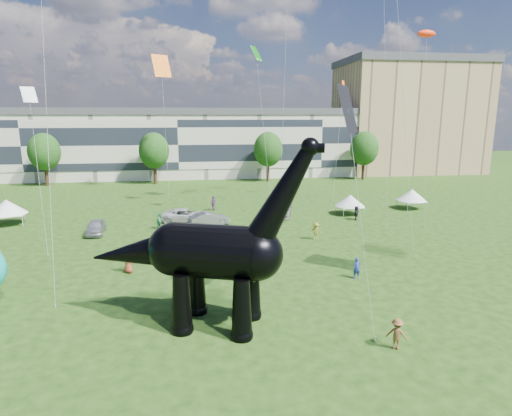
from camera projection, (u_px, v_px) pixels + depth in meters
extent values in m
plane|color=#16330C|center=(278.00, 319.00, 25.32)|extent=(220.00, 220.00, 0.00)
cube|color=beige|center=(179.00, 146.00, 83.05)|extent=(78.00, 11.00, 12.00)
cube|color=tan|center=(407.00, 119.00, 91.13)|extent=(28.00, 18.00, 22.00)
cylinder|color=#382314|center=(47.00, 177.00, 72.41)|extent=(0.56, 0.56, 3.20)
ellipsoid|color=#14380F|center=(44.00, 149.00, 71.40)|extent=(5.20, 5.20, 6.24)
cylinder|color=#382314|center=(155.00, 175.00, 74.75)|extent=(0.56, 0.56, 3.20)
ellipsoid|color=#14380F|center=(154.00, 148.00, 73.74)|extent=(5.20, 5.20, 6.24)
cylinder|color=#382314|center=(268.00, 173.00, 77.35)|extent=(0.56, 0.56, 3.20)
ellipsoid|color=#14380F|center=(268.00, 146.00, 76.35)|extent=(5.20, 5.20, 6.24)
cylinder|color=#382314|center=(363.00, 171.00, 79.69)|extent=(0.56, 0.56, 3.20)
ellipsoid|color=#14380F|center=(364.00, 146.00, 78.69)|extent=(5.20, 5.20, 6.24)
cone|color=black|center=(182.00, 304.00, 23.40)|extent=(1.48, 1.48, 3.38)
sphere|color=black|center=(183.00, 329.00, 23.72)|extent=(1.24, 1.24, 1.24)
cone|color=black|center=(197.00, 286.00, 25.78)|extent=(1.48, 1.48, 3.38)
sphere|color=black|center=(197.00, 309.00, 26.10)|extent=(1.24, 1.24, 1.24)
cone|color=black|center=(242.00, 309.00, 22.76)|extent=(1.48, 1.48, 3.38)
sphere|color=black|center=(242.00, 335.00, 23.07)|extent=(1.24, 1.24, 1.24)
cone|color=black|center=(251.00, 291.00, 25.13)|extent=(1.48, 1.48, 3.38)
sphere|color=black|center=(251.00, 314.00, 25.45)|extent=(1.24, 1.24, 1.24)
cylinder|color=black|center=(215.00, 252.00, 23.71)|extent=(5.47, 4.41, 3.04)
sphere|color=black|center=(175.00, 249.00, 24.17)|extent=(3.04, 3.04, 3.04)
sphere|color=black|center=(257.00, 254.00, 23.26)|extent=(2.93, 2.93, 2.93)
cone|color=black|center=(282.00, 196.00, 22.30)|extent=(4.56, 2.98, 5.97)
sphere|color=black|center=(310.00, 147.00, 21.49)|extent=(0.95, 0.95, 0.95)
cylinder|color=black|center=(317.00, 148.00, 21.44)|extent=(0.91, 0.73, 0.50)
cone|color=black|center=(137.00, 253.00, 24.69)|extent=(6.41, 4.17, 3.31)
imported|color=silver|center=(96.00, 227.00, 43.26)|extent=(1.95, 4.32, 1.44)
imported|color=slate|center=(209.00, 219.00, 46.66)|extent=(4.59, 2.46, 1.44)
imported|color=silver|center=(186.00, 215.00, 48.20)|extent=(5.72, 3.46, 1.48)
imported|color=#595960|center=(281.00, 208.00, 51.41)|extent=(3.82, 6.18, 1.67)
cube|color=silver|center=(350.00, 206.00, 51.68)|extent=(2.91, 2.91, 0.11)
cone|color=silver|center=(350.00, 200.00, 51.52)|extent=(3.69, 3.69, 1.38)
cylinder|color=#999999|center=(344.00, 213.00, 50.31)|extent=(0.06, 0.06, 1.01)
cylinder|color=#999999|center=(364.00, 212.00, 50.79)|extent=(0.06, 0.06, 1.01)
cylinder|color=#999999|center=(336.00, 209.00, 52.79)|extent=(0.06, 0.06, 1.01)
cylinder|color=#999999|center=(355.00, 208.00, 53.26)|extent=(0.06, 0.06, 1.01)
cube|color=white|center=(411.00, 201.00, 54.84)|extent=(3.11, 3.11, 0.11)
cone|color=white|center=(412.00, 195.00, 54.67)|extent=(3.94, 3.94, 1.43)
cylinder|color=#999999|center=(408.00, 207.00, 53.38)|extent=(0.06, 0.06, 1.05)
cylinder|color=#999999|center=(427.00, 206.00, 53.97)|extent=(0.06, 0.06, 1.05)
cylinder|color=#999999|center=(396.00, 203.00, 55.93)|extent=(0.06, 0.06, 1.05)
cylinder|color=#999999|center=(414.00, 202.00, 56.51)|extent=(0.06, 0.06, 1.05)
cube|color=white|center=(7.00, 214.00, 46.73)|extent=(4.00, 4.00, 0.13)
cone|color=white|center=(6.00, 207.00, 46.54)|extent=(5.07, 5.07, 1.61)
cylinder|color=#999999|center=(23.00, 221.00, 46.11)|extent=(0.06, 0.06, 1.18)
cylinder|color=#999999|center=(25.00, 215.00, 48.79)|extent=(0.06, 0.06, 1.18)
imported|color=#71387E|center=(213.00, 203.00, 53.97)|extent=(0.93, 1.13, 1.80)
imported|color=teal|center=(411.00, 195.00, 59.57)|extent=(0.66, 0.79, 1.86)
imported|color=olive|center=(316.00, 231.00, 41.18)|extent=(1.15, 0.71, 1.72)
imported|color=#2D7248|center=(160.00, 221.00, 45.06)|extent=(1.03, 1.08, 1.76)
imported|color=#983D26|center=(128.00, 261.00, 32.52)|extent=(1.08, 1.02, 1.86)
imported|color=black|center=(356.00, 213.00, 48.97)|extent=(1.16, 1.57, 1.65)
imported|color=brown|center=(397.00, 334.00, 21.91)|extent=(1.23, 1.10, 1.66)
imported|color=navy|center=(357.00, 268.00, 31.36)|extent=(0.61, 0.41, 1.62)
ellipsoid|color=#FE300D|center=(427.00, 34.00, 47.84)|extent=(2.31, 1.90, 0.83)
plane|color=silver|center=(29.00, 94.00, 40.12)|extent=(1.99, 1.75, 1.47)
plane|color=#179517|center=(256.00, 53.00, 53.62)|extent=(2.04, 2.25, 1.80)
plane|color=black|center=(348.00, 109.00, 24.37)|extent=(2.29, 2.70, 2.70)
plane|color=#F64410|center=(344.00, 86.00, 57.95)|extent=(1.02, 1.25, 1.36)
plane|color=orange|center=(161.00, 66.00, 63.82)|extent=(3.85, 2.87, 3.35)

